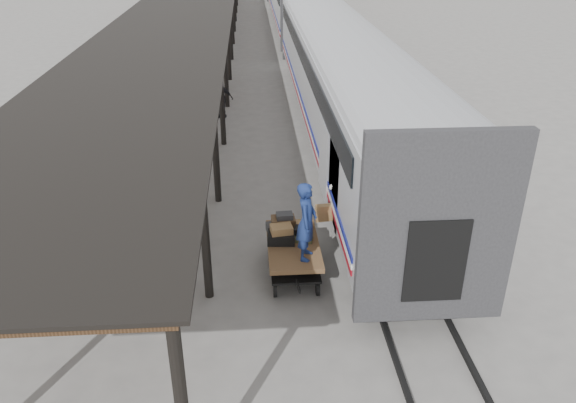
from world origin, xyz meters
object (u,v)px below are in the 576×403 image
(pedestrian, at_px, (221,99))
(baggage_cart, at_px, (293,250))
(porter, at_px, (307,221))
(luggage_tug, at_px, (186,86))

(pedestrian, bearing_deg, baggage_cart, 107.53)
(baggage_cart, height_order, porter, porter)
(porter, bearing_deg, luggage_tug, 29.46)
(baggage_cart, xyz_separation_m, porter, (0.25, -0.65, 1.16))
(luggage_tug, bearing_deg, pedestrian, -74.54)
(luggage_tug, bearing_deg, baggage_cart, -90.24)
(luggage_tug, height_order, pedestrian, pedestrian)
(luggage_tug, xyz_separation_m, porter, (4.33, -16.31, 1.18))
(baggage_cart, relative_size, pedestrian, 1.37)
(luggage_tug, distance_m, pedestrian, 3.70)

